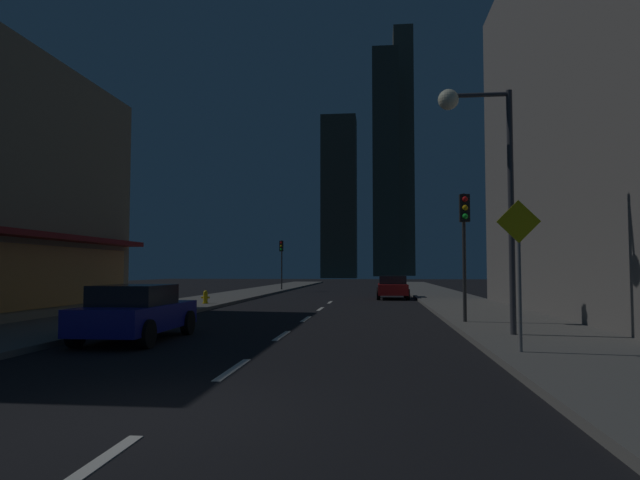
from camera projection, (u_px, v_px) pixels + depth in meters
The scene contains 14 objects.
ground_plane at pixel (340, 296), 38.75m from camera, with size 78.00×136.00×0.10m, color black.
sidewalk_right at pixel (441, 295), 38.03m from camera, with size 4.00×76.00×0.15m, color #605E59.
sidewalk_left at pixel (243, 294), 39.48m from camera, with size 4.00×76.00×0.15m, color #605E59.
lane_marking_center at pixel (296, 326), 17.89m from camera, with size 0.16×28.20×0.01m.
skyscraper_distant_tall at pixel (339, 197), 119.65m from camera, with size 7.55×7.02×35.07m, color #38352A.
skyscraper_distant_mid at pixel (386, 162), 152.38m from camera, with size 7.25×6.12×63.51m, color #373429.
skyscraper_distant_short at pixel (404, 151), 166.74m from camera, with size 5.91×8.77×75.35m, color #433F32.
car_parked_near at pixel (136, 312), 14.32m from camera, with size 1.98×4.24×1.45m.
car_parked_far at pixel (392, 287), 34.59m from camera, with size 1.98×4.24×1.45m.
fire_hydrant_far_left at pixel (205, 297), 27.44m from camera, with size 0.42×0.30×0.65m.
traffic_light_near_right at pixel (464, 228), 17.94m from camera, with size 0.32×0.48×4.20m.
traffic_light_far_left at pixel (281, 254), 46.95m from camera, with size 0.32×0.48×4.20m.
street_lamp_right at pixel (479, 149), 14.72m from camera, with size 1.96×0.56×6.58m.
pedestrian_crossing_sign at pixel (519, 261), 11.43m from camera, with size 0.91×0.08×3.15m.
Camera 1 is at (2.66, -6.84, 1.85)m, focal length 30.86 mm.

